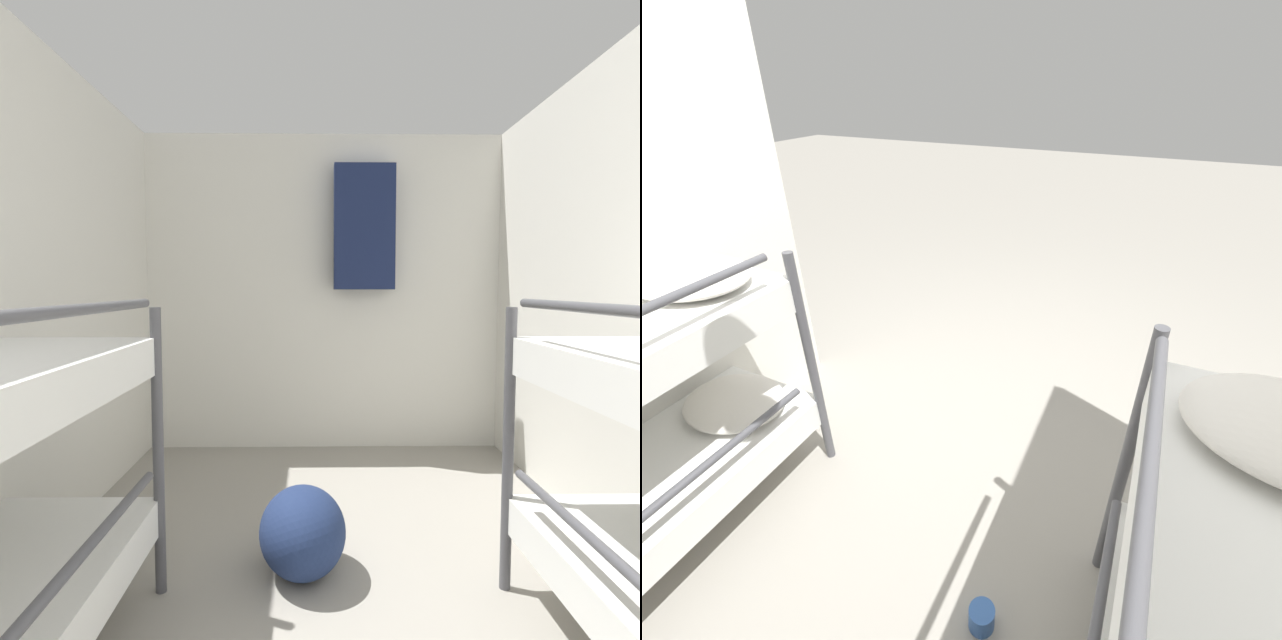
% 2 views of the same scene
% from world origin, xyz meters
% --- Properties ---
extents(ground_plane, '(20.00, 20.00, 0.00)m').
position_xyz_m(ground_plane, '(0.00, 0.00, 0.00)').
color(ground_plane, gray).
extents(tin_can, '(0.10, 0.10, 0.10)m').
position_xyz_m(tin_can, '(-0.35, 0.99, 0.05)').
color(tin_can, '#2D569E').
rests_on(tin_can, ground_plane).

